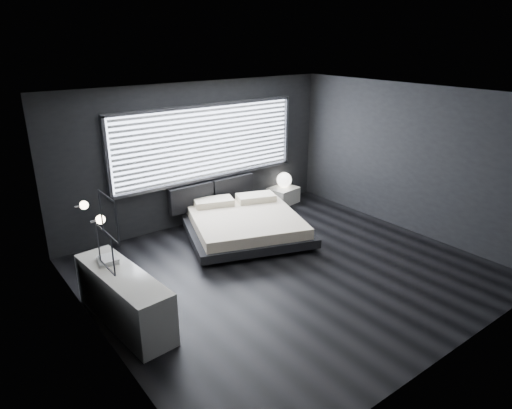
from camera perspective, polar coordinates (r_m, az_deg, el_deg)
room at (r=6.99m, az=4.21°, el=1.90°), size 6.04×6.00×2.80m
window at (r=9.15m, az=-6.04°, el=7.67°), size 4.14×0.09×1.52m
headboard at (r=9.41m, az=-5.46°, el=1.46°), size 1.96×0.16×0.52m
sconce_near at (r=5.61m, az=-18.89°, el=-1.80°), size 0.18×0.11×0.11m
sconce_far at (r=6.15m, az=-20.73°, el=-0.08°), size 0.18×0.11×0.11m
wall_art_upper at (r=4.96m, az=-17.94°, el=-1.49°), size 0.01×0.48×0.48m
wall_art_lower at (r=5.36m, az=-18.32°, el=-5.34°), size 0.01×0.48×0.48m
bed at (r=8.65m, az=-1.34°, el=-2.41°), size 2.71×2.65×0.56m
nightstand at (r=10.43m, az=3.42°, el=1.17°), size 0.69×0.61×0.36m
orb_lamp at (r=10.38m, az=3.53°, el=3.10°), size 0.34×0.34×0.34m
dresser at (r=6.38m, az=-16.15°, el=-11.12°), size 0.67×1.87×0.73m
book_stack at (r=6.53m, az=-18.01°, el=-6.54°), size 0.30×0.36×0.07m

